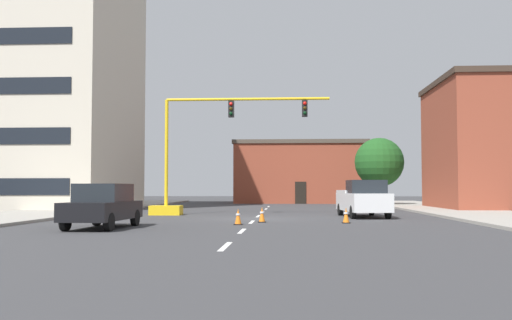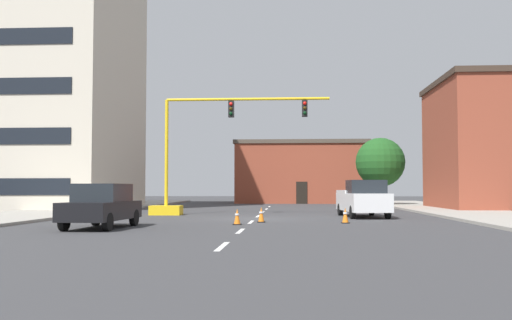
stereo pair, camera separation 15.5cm
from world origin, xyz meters
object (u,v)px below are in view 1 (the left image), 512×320
sedan_black_near_left (103,205)px  traffic_cone_roadside_b (262,215)px  traffic_signal_gantry (190,175)px  traffic_cone_roadside_c (346,215)px  tree_right_far (379,162)px  pickup_truck_white (363,199)px  traffic_cone_roadside_a (238,217)px

sedan_black_near_left → traffic_cone_roadside_b: sedan_black_near_left is taller
traffic_signal_gantry → sedan_black_near_left: bearing=-98.0°
sedan_black_near_left → traffic_cone_roadside_c: 10.52m
traffic_cone_roadside_b → traffic_signal_gantry: bearing=123.5°
tree_right_far → sedan_black_near_left: tree_right_far is taller
tree_right_far → traffic_cone_roadside_c: size_ratio=8.48×
traffic_signal_gantry → traffic_cone_roadside_b: traffic_signal_gantry is taller
pickup_truck_white → traffic_cone_roadside_b: 7.32m
traffic_signal_gantry → traffic_cone_roadside_b: bearing=-56.5°
tree_right_far → traffic_cone_roadside_b: size_ratio=8.42×
traffic_cone_roadside_c → traffic_cone_roadside_b: bearing=173.9°
tree_right_far → traffic_cone_roadside_c: tree_right_far is taller
traffic_signal_gantry → tree_right_far: size_ratio=1.73×
tree_right_far → pickup_truck_white: size_ratio=1.08×
sedan_black_near_left → traffic_cone_roadside_a: bearing=24.6°
traffic_cone_roadside_a → traffic_cone_roadside_c: (4.72, 1.36, 0.01)m
sedan_black_near_left → pickup_truck_white: bearing=39.1°
traffic_cone_roadside_a → traffic_cone_roadside_c: bearing=16.1°
pickup_truck_white → sedan_black_near_left: 14.55m
traffic_cone_roadside_a → traffic_cone_roadside_c: 4.91m
pickup_truck_white → sedan_black_near_left: bearing=-140.9°
traffic_cone_roadside_b → traffic_cone_roadside_a: bearing=-118.0°
pickup_truck_white → traffic_cone_roadside_a: 9.24m
traffic_signal_gantry → traffic_cone_roadside_c: 11.17m
sedan_black_near_left → traffic_cone_roadside_a: (5.12, 2.34, -0.55)m
sedan_black_near_left → tree_right_far: bearing=62.2°
traffic_cone_roadside_b → tree_right_far: bearing=69.6°
traffic_signal_gantry → sedan_black_near_left: traffic_signal_gantry is taller
tree_right_far → traffic_cone_roadside_a: size_ratio=8.66×
traffic_cone_roadside_c → traffic_cone_roadside_a: bearing=-163.9°
traffic_cone_roadside_a → tree_right_far: bearing=69.1°
sedan_black_near_left → traffic_signal_gantry: bearing=82.0°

